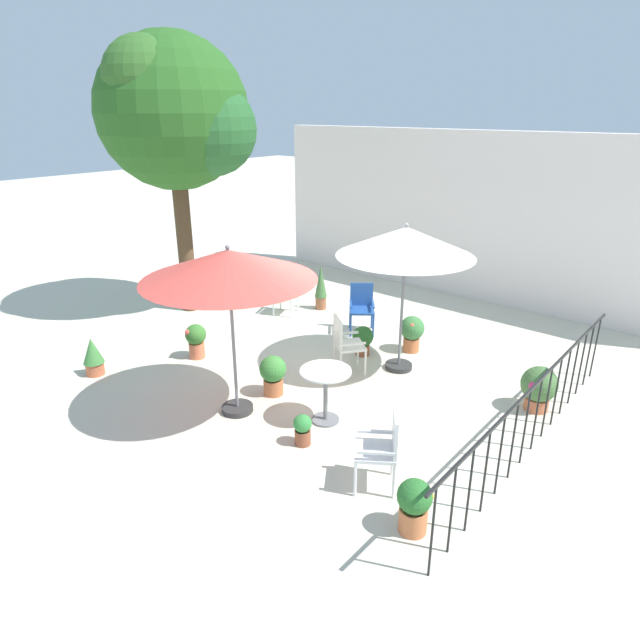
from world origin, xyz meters
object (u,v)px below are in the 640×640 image
object	(u,v)px
potted_plant_2	(539,387)
potted_plant_8	(363,339)
shade_tree	(176,112)
patio_chair_1	(287,288)
potted_plant_1	(273,373)
potted_plant_5	(93,356)
patio_umbrella_0	(406,243)
potted_plant_7	(302,429)
cafe_table_0	(326,386)
potted_plant_0	(321,286)
patio_chair_3	(383,445)
patio_chair_0	(362,305)
patio_chair_2	(345,341)
potted_plant_4	(414,504)
patio_umbrella_1	(229,266)
potted_plant_6	(412,331)
potted_plant_3	(196,339)

from	to	relation	value
potted_plant_2	potted_plant_8	world-z (taller)	potted_plant_2
shade_tree	patio_chair_1	xyz separation A→B (m)	(1.65, 1.15, -3.40)
potted_plant_1	potted_plant_5	bearing A→B (deg)	-152.56
patio_umbrella_0	potted_plant_7	xyz separation A→B (m)	(0.22, -2.63, -1.88)
cafe_table_0	potted_plant_0	xyz separation A→B (m)	(-2.89, 3.38, -0.04)
patio_chair_3	potted_plant_5	bearing A→B (deg)	-172.92
patio_chair_3	potted_plant_7	xyz separation A→B (m)	(-1.23, 0.04, -0.31)
patio_umbrella_0	potted_plant_5	xyz separation A→B (m)	(-3.62, -3.30, -1.77)
shade_tree	cafe_table_0	distance (m)	6.22
potted_plant_1	potted_plant_0	bearing A→B (deg)	118.93
patio_chair_0	patio_chair_2	distance (m)	1.80
patio_chair_3	potted_plant_0	world-z (taller)	potted_plant_0
shade_tree	potted_plant_2	xyz separation A→B (m)	(7.07, 0.50, -3.55)
patio_chair_2	potted_plant_4	world-z (taller)	patio_chair_2
patio_chair_0	patio_chair_3	distance (m)	4.60
potted_plant_2	potted_plant_8	size ratio (longest dim) A/B	1.26
patio_chair_1	potted_plant_7	size ratio (longest dim) A/B	2.18
cafe_table_0	patio_chair_3	distance (m)	1.51
potted_plant_8	potted_plant_1	bearing A→B (deg)	-96.11
potted_plant_8	potted_plant_0	bearing A→B (deg)	147.02
patio_chair_3	potted_plant_5	size ratio (longest dim) A/B	1.49
patio_chair_1	potted_plant_5	world-z (taller)	patio_chair_1
patio_chair_1	potted_plant_5	size ratio (longest dim) A/B	1.45
potted_plant_1	potted_plant_7	xyz separation A→B (m)	(1.20, -0.70, -0.12)
patio_umbrella_1	potted_plant_1	world-z (taller)	patio_umbrella_1
patio_chair_0	potted_plant_4	size ratio (longest dim) A/B	1.53
patio_umbrella_0	patio_chair_1	distance (m)	3.67
potted_plant_1	potted_plant_4	world-z (taller)	potted_plant_1
cafe_table_0	potted_plant_6	size ratio (longest dim) A/B	1.19
patio_chair_2	potted_plant_6	world-z (taller)	patio_chair_2
patio_umbrella_1	potted_plant_4	distance (m)	3.61
patio_chair_2	patio_chair_3	world-z (taller)	patio_chair_2
cafe_table_0	potted_plant_4	distance (m)	2.26
patio_umbrella_0	patio_chair_3	xyz separation A→B (m)	(1.45, -2.67, -1.57)
potted_plant_5	patio_chair_0	bearing A→B (deg)	62.46
potted_plant_8	potted_plant_6	bearing A→B (deg)	50.09
shade_tree	potted_plant_1	distance (m)	5.50
potted_plant_4	potted_plant_8	distance (m)	4.22
patio_umbrella_1	potted_plant_2	size ratio (longest dim) A/B	3.66
patio_umbrella_0	potted_plant_3	size ratio (longest dim) A/B	4.01
patio_chair_2	potted_plant_7	distance (m)	2.14
patio_chair_1	potted_plant_5	bearing A→B (deg)	-95.71
cafe_table_0	potted_plant_4	size ratio (longest dim) A/B	1.28
patio_chair_3	potted_plant_6	xyz separation A→B (m)	(-1.66, 3.39, -0.16)
patio_umbrella_1	patio_chair_2	distance (m)	2.53
potted_plant_3	potted_plant_5	size ratio (longest dim) A/B	0.95
potted_plant_4	potted_plant_6	bearing A→B (deg)	121.23
patio_umbrella_0	patio_chair_2	xyz separation A→B (m)	(-0.60, -0.68, -1.56)
shade_tree	patio_umbrella_1	size ratio (longest dim) A/B	2.23
patio_chair_1	potted_plant_2	xyz separation A→B (m)	(5.41, -0.64, -0.15)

